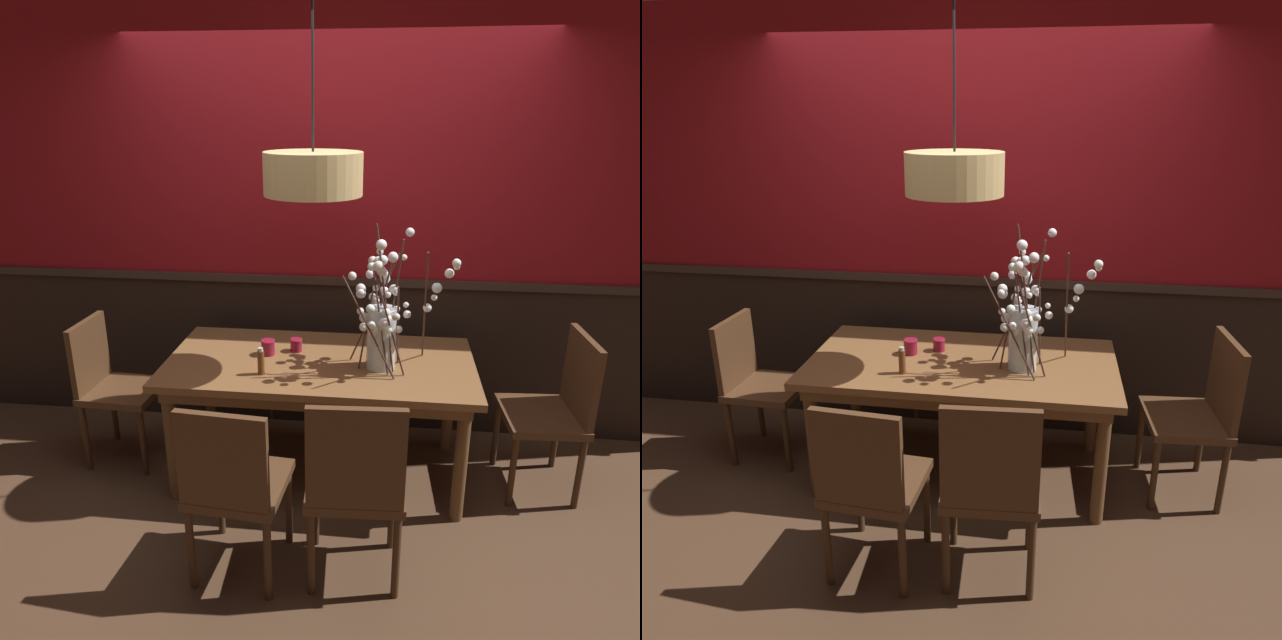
% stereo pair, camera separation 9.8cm
% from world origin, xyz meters
% --- Properties ---
extents(ground_plane, '(24.00, 24.00, 0.00)m').
position_xyz_m(ground_plane, '(0.00, 0.00, 0.00)').
color(ground_plane, '#4C3321').
extents(back_wall, '(5.23, 0.14, 2.69)m').
position_xyz_m(back_wall, '(0.00, 0.64, 1.34)').
color(back_wall, black).
rests_on(back_wall, ground).
extents(dining_table, '(1.74, 0.88, 0.73)m').
position_xyz_m(dining_table, '(0.00, 0.00, 0.65)').
color(dining_table, brown).
rests_on(dining_table, ground).
extents(chair_far_side_left, '(0.43, 0.40, 0.92)m').
position_xyz_m(chair_far_side_left, '(-0.23, 0.84, 0.51)').
color(chair_far_side_left, '#4C301C').
rests_on(chair_far_side_left, ground).
extents(chair_far_side_right, '(0.43, 0.40, 0.93)m').
position_xyz_m(chair_far_side_right, '(0.23, 0.86, 0.52)').
color(chair_far_side_right, '#4C301C').
rests_on(chair_far_side_right, ground).
extents(chair_near_side_left, '(0.45, 0.46, 0.92)m').
position_xyz_m(chair_near_side_left, '(-0.28, -0.88, 0.51)').
color(chair_near_side_left, '#4C301C').
rests_on(chair_near_side_left, ground).
extents(chair_near_side_right, '(0.46, 0.41, 0.96)m').
position_xyz_m(chair_near_side_right, '(0.26, -0.85, 0.54)').
color(chair_near_side_right, '#4C301C').
rests_on(chair_near_side_right, ground).
extents(chair_head_east_end, '(0.44, 0.48, 0.93)m').
position_xyz_m(chair_head_east_end, '(1.32, 0.01, 0.53)').
color(chair_head_east_end, '#4C301C').
rests_on(chair_head_east_end, ground).
extents(chair_head_west_end, '(0.44, 0.42, 0.90)m').
position_xyz_m(chair_head_west_end, '(-1.28, 0.02, 0.51)').
color(chair_head_west_end, '#4C301C').
rests_on(chair_head_west_end, ground).
extents(vase_with_blossoms, '(0.60, 0.44, 0.81)m').
position_xyz_m(vase_with_blossoms, '(0.35, -0.05, 0.99)').
color(vase_with_blossoms, silver).
rests_on(vase_with_blossoms, dining_table).
extents(candle_holder_nearer_center, '(0.08, 0.08, 0.09)m').
position_xyz_m(candle_holder_nearer_center, '(-0.31, 0.05, 0.78)').
color(candle_holder_nearer_center, maroon).
rests_on(candle_holder_nearer_center, dining_table).
extents(candle_holder_nearer_edge, '(0.07, 0.07, 0.08)m').
position_xyz_m(candle_holder_nearer_edge, '(-0.15, 0.12, 0.77)').
color(candle_holder_nearer_edge, maroon).
rests_on(candle_holder_nearer_edge, dining_table).
extents(condiment_bottle, '(0.04, 0.04, 0.15)m').
position_xyz_m(condiment_bottle, '(-0.29, -0.22, 0.81)').
color(condiment_bottle, brown).
rests_on(condiment_bottle, dining_table).
extents(pendant_lamp, '(0.50, 0.50, 1.02)m').
position_xyz_m(pendant_lamp, '(-0.03, -0.07, 1.77)').
color(pendant_lamp, tan).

